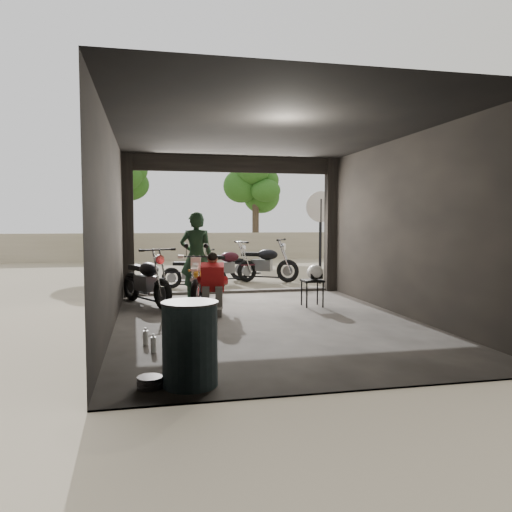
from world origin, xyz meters
name	(u,v)px	position (x,y,z in m)	size (l,w,h in m)	color
ground	(268,323)	(0.00, 0.00, 0.00)	(80.00, 80.00, 0.00)	#7A6D56
garage	(261,246)	(0.00, 0.55, 1.28)	(7.00, 7.13, 3.20)	#2D2B28
boundary_wall	(194,246)	(0.00, 14.00, 0.60)	(18.00, 0.30, 1.20)	gray
tree_left	(120,163)	(-3.00, 12.50, 3.99)	(2.20, 2.20, 5.60)	#382B1E
tree_right	(256,180)	(2.80, 14.00, 3.56)	(2.20, 2.20, 5.00)	#382B1E
main_bike	(199,279)	(-0.93, 2.14, 0.53)	(0.65, 1.58, 1.05)	silver
left_bike	(146,276)	(-2.00, 2.23, 0.59)	(0.72, 1.74, 1.18)	black
outside_bike_a	(194,269)	(-0.84, 4.47, 0.50)	(0.61, 1.49, 1.01)	black
outside_bike_b	(226,263)	(0.11, 5.40, 0.58)	(0.70, 1.70, 1.15)	#390D17
outside_bike_c	(263,260)	(1.23, 5.65, 0.61)	(0.74, 1.80, 1.22)	black
rider	(196,257)	(-0.95, 2.52, 0.95)	(0.70, 0.46, 1.91)	black
mechanic	(212,285)	(-0.81, 0.93, 0.55)	(0.56, 0.76, 1.10)	red
stool	(312,283)	(1.22, 1.29, 0.48)	(0.40, 0.40, 0.55)	black
helmet	(315,272)	(1.27, 1.26, 0.70)	(0.32, 0.33, 0.30)	silver
oil_drum	(190,345)	(-1.54, -3.00, 0.44)	(0.57, 0.57, 0.88)	#3D5E67
sign_post	(321,221)	(2.65, 4.86, 1.71)	(0.84, 0.08, 2.52)	black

